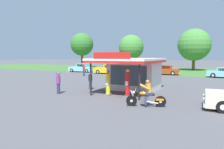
# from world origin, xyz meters

# --- Properties ---
(ground_plane) EXTENTS (300.00, 300.00, 0.00)m
(ground_plane) POSITION_xyz_m (0.00, 0.00, 0.00)
(ground_plane) COLOR #4C4C51
(grass_verge_strip) EXTENTS (120.00, 24.00, 0.01)m
(grass_verge_strip) POSITION_xyz_m (0.00, 30.00, 0.00)
(grass_verge_strip) COLOR #3D6B2D
(grass_verge_strip) RESTS_ON ground
(service_station_kiosk) EXTENTS (4.71, 6.61, 3.21)m
(service_station_kiosk) POSITION_xyz_m (0.80, 3.69, 1.61)
(service_station_kiosk) COLOR silver
(service_station_kiosk) RESTS_ON ground
(gas_pump_nearside) EXTENTS (0.44, 0.44, 1.89)m
(gas_pump_nearside) POSITION_xyz_m (0.01, 0.40, 0.86)
(gas_pump_nearside) COLOR slate
(gas_pump_nearside) RESTS_ON ground
(gas_pump_offside) EXTENTS (0.44, 0.44, 2.04)m
(gas_pump_offside) POSITION_xyz_m (1.59, 0.40, 0.93)
(gas_pump_offside) COLOR slate
(gas_pump_offside) RESTS_ON ground
(motorcycle_with_rider) EXTENTS (2.22, 0.97, 1.58)m
(motorcycle_with_rider) POSITION_xyz_m (3.66, -1.69, 0.65)
(motorcycle_with_rider) COLOR black
(motorcycle_with_rider) RESTS_ON ground
(parked_car_back_row_centre) EXTENTS (5.63, 2.31, 1.53)m
(parked_car_back_row_centre) POSITION_xyz_m (-8.48, 17.28, 0.71)
(parked_car_back_row_centre) COLOR gold
(parked_car_back_row_centre) RESTS_ON ground
(parked_car_back_row_far_left) EXTENTS (5.03, 2.12, 1.58)m
(parked_car_back_row_far_left) POSITION_xyz_m (-14.98, 18.29, 0.71)
(parked_car_back_row_far_left) COLOR #7AC6D1
(parked_car_back_row_far_left) RESTS_ON ground
(parked_car_second_row_spare) EXTENTS (5.69, 2.37, 1.51)m
(parked_car_second_row_spare) POSITION_xyz_m (-0.31, 19.62, 0.69)
(parked_car_second_row_spare) COLOR #993819
(parked_car_second_row_spare) RESTS_ON ground
(bystander_standing_back_lot) EXTENTS (0.38, 0.38, 1.75)m
(bystander_standing_back_lot) POSITION_xyz_m (-10.29, 12.14, 0.95)
(bystander_standing_back_lot) COLOR #2D3351
(bystander_standing_back_lot) RESTS_ON ground
(bystander_strolling_foreground) EXTENTS (0.34, 0.34, 1.55)m
(bystander_strolling_foreground) POSITION_xyz_m (-2.62, 2.03, 0.81)
(bystander_strolling_foreground) COLOR #2D3351
(bystander_strolling_foreground) RESTS_ON ground
(bystander_chatting_near_pumps) EXTENTS (0.35, 0.35, 1.61)m
(bystander_chatting_near_pumps) POSITION_xyz_m (-3.73, -0.86, 0.86)
(bystander_chatting_near_pumps) COLOR #2D3351
(bystander_chatting_near_pumps) RESTS_ON ground
(tree_oak_far_right) EXTENTS (6.61, 6.61, 8.60)m
(tree_oak_far_right) POSITION_xyz_m (3.18, 32.14, 5.19)
(tree_oak_far_right) COLOR brown
(tree_oak_far_right) RESTS_ON ground
(tree_oak_centre) EXTENTS (6.16, 6.16, 9.23)m
(tree_oak_centre) POSITION_xyz_m (-25.13, 32.90, 6.13)
(tree_oak_centre) COLOR brown
(tree_oak_centre) RESTS_ON ground
(tree_oak_far_left) EXTENTS (5.90, 5.90, 8.04)m
(tree_oak_far_left) POSITION_xyz_m (-10.68, 32.47, 5.08)
(tree_oak_far_left) COLOR brown
(tree_oak_far_left) RESTS_ON ground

